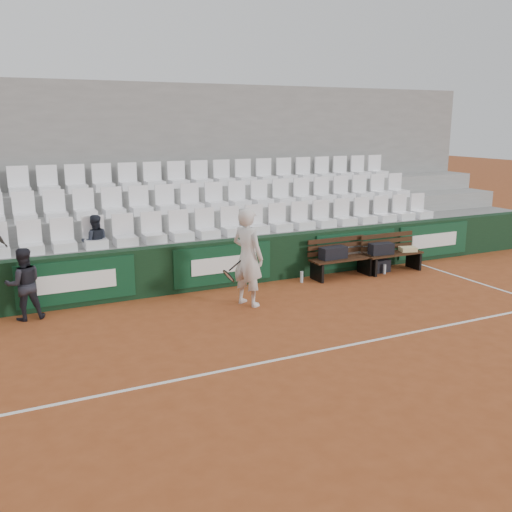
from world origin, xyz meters
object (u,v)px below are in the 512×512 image
Objects in this scene: bench_right at (392,262)px; water_bottle_far at (385,269)px; bench_left at (341,268)px; tennis_player at (248,257)px; sports_bag_left at (333,253)px; water_bottle_near at (302,277)px; sports_bag_right at (381,249)px; spectator_c at (94,220)px; sports_bag_ground at (379,266)px; ball_kid at (24,284)px.

water_bottle_far is at bearing -160.68° from bench_right.
tennis_player is (-2.76, -0.87, 0.72)m from bench_left.
bench_right is 2.38× the size of sports_bag_left.
bench_right is at bearing -3.68° from bench_left.
water_bottle_near is 1.10× the size of water_bottle_far.
water_bottle_near reaches higher than water_bottle_far.
sports_bag_right is 2.12m from water_bottle_near.
tennis_player is 3.19m from spectator_c.
water_bottle_near is at bearing -179.91° from sports_bag_ground.
bench_right is 0.49m from sports_bag_right.
spectator_c is at bearing 166.39° from water_bottle_near.
bench_left is at bearing 169.87° from water_bottle_far.
sports_bag_ground reaches higher than water_bottle_near.
sports_bag_left is 0.33× the size of tennis_player.
tennis_player is at bearing -170.02° from water_bottle_far.
sports_bag_left reaches higher than bench_left.
water_bottle_far is (1.29, -0.23, -0.47)m from sports_bag_left.
spectator_c is (-5.24, 1.04, 1.33)m from bench_left.
water_bottle_near is 5.68m from ball_kid.
sports_bag_ground is 0.22m from water_bottle_far.
ball_kid reaches higher than sports_bag_left.
bench_right is at bearing 10.68° from tennis_player.
sports_bag_left is 0.48× the size of ball_kid.
spectator_c is at bearing 168.80° from sports_bag_left.
bench_right is at bearing 175.82° from ball_kid.
sports_bag_right reaches higher than water_bottle_near.
bench_right is 2.67× the size of sports_bag_right.
water_bottle_far is at bearing -71.37° from sports_bag_right.
tennis_player is 1.71× the size of spectator_c.
sports_bag_right is (-0.34, 0.01, 0.36)m from bench_right.
ball_kid is at bearing 41.81° from spectator_c.
water_bottle_near is at bearing 176.32° from ball_kid.
tennis_player is (-1.73, -0.89, 0.82)m from water_bottle_near.
sports_bag_right reaches higher than bench_right.
sports_bag_right is (1.25, -0.12, -0.00)m from sports_bag_left.
sports_bag_left is 0.94m from water_bottle_near.
ball_kid is at bearing 178.61° from bench_right.
sports_bag_ground is at bearing -0.86° from sports_bag_left.
spectator_c is at bearing 170.87° from sports_bag_ground.
sports_bag_ground reaches higher than water_bottle_far.
sports_bag_left is 5.23m from spectator_c.
sports_bag_right reaches higher than water_bottle_far.
sports_bag_ground is (0.04, 0.10, -0.43)m from sports_bag_right.
water_bottle_near is (-0.83, -0.02, -0.46)m from sports_bag_left.
bench_left is at bearing 175.67° from sports_bag_right.
ball_kid is (-6.48, 0.07, 0.07)m from sports_bag_left.
sports_bag_right is at bearing -4.33° from bench_left.
water_bottle_far is 6.60m from spectator_c.
bench_right is at bearing 179.32° from spectator_c.
tennis_player is (-4.14, -0.78, 0.72)m from bench_right.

